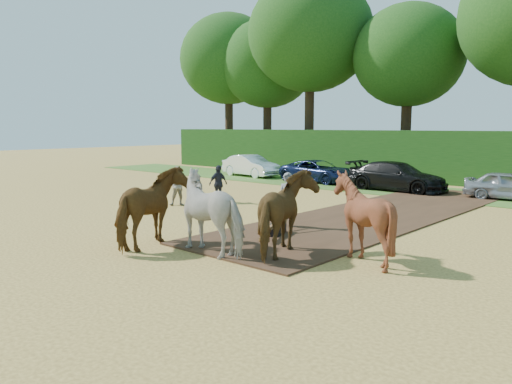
{
  "coord_description": "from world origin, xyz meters",
  "views": [
    {
      "loc": [
        10.26,
        -9.76,
        3.26
      ],
      "look_at": [
        0.89,
        0.67,
        1.4
      ],
      "focal_mm": 35.0,
      "sensor_mm": 36.0,
      "label": 1
    }
  ],
  "objects_px": {
    "spectator_far": "(218,184)",
    "plough_team": "(254,212)",
    "parked_cars": "(471,182)",
    "spectator_near": "(179,186)"
  },
  "relations": [
    {
      "from": "spectator_far",
      "to": "plough_team",
      "type": "bearing_deg",
      "value": -122.11
    },
    {
      "from": "spectator_near",
      "to": "plough_team",
      "type": "height_order",
      "value": "plough_team"
    },
    {
      "from": "plough_team",
      "to": "parked_cars",
      "type": "height_order",
      "value": "plough_team"
    },
    {
      "from": "plough_team",
      "to": "parked_cars",
      "type": "distance_m",
      "value": 14.31
    },
    {
      "from": "spectator_far",
      "to": "plough_team",
      "type": "height_order",
      "value": "plough_team"
    },
    {
      "from": "plough_team",
      "to": "parked_cars",
      "type": "bearing_deg",
      "value": 87.61
    },
    {
      "from": "spectator_near",
      "to": "parked_cars",
      "type": "bearing_deg",
      "value": 2.88
    },
    {
      "from": "spectator_near",
      "to": "spectator_far",
      "type": "height_order",
      "value": "spectator_near"
    },
    {
      "from": "spectator_near",
      "to": "plough_team",
      "type": "relative_size",
      "value": 0.23
    },
    {
      "from": "plough_team",
      "to": "spectator_near",
      "type": "bearing_deg",
      "value": 153.88
    }
  ]
}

